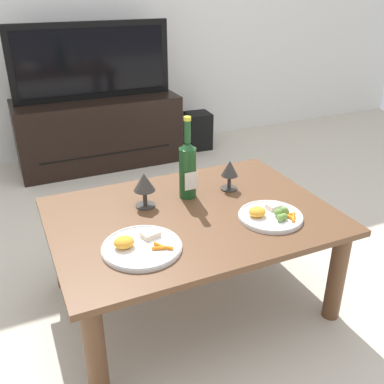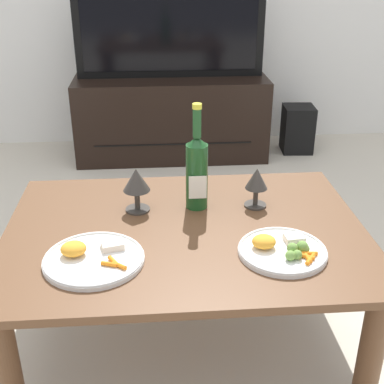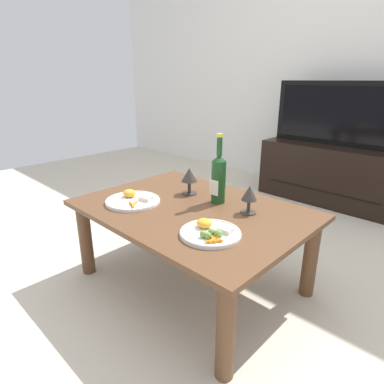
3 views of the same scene
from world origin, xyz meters
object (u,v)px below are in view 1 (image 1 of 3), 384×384
(dinner_plate_right, at_px, (271,215))
(wine_bottle, at_px, (188,167))
(goblet_right, at_px, (230,170))
(dinner_plate_left, at_px, (141,246))
(tv_screen, at_px, (92,61))
(goblet_left, at_px, (144,184))
(floor_speaker, at_px, (198,131))
(dining_table, at_px, (192,228))
(tv_stand, at_px, (99,131))

(dinner_plate_right, bearing_deg, wine_bottle, 124.97)
(goblet_right, height_order, dinner_plate_left, goblet_right)
(tv_screen, relative_size, goblet_right, 8.24)
(goblet_left, bearing_deg, dinner_plate_right, -35.87)
(dinner_plate_left, bearing_deg, floor_speaker, 59.63)
(dinner_plate_left, bearing_deg, dinner_plate_right, -0.35)
(dining_table, distance_m, tv_screen, 1.80)
(tv_screen, xyz_separation_m, goblet_right, (0.22, -1.62, -0.24))
(dinner_plate_right, bearing_deg, dinner_plate_left, 179.65)
(dinner_plate_left, distance_m, dinner_plate_right, 0.53)
(goblet_right, xyz_separation_m, dinner_plate_left, (-0.51, -0.30, -0.08))
(wine_bottle, height_order, goblet_left, wine_bottle)
(dinner_plate_right, bearing_deg, goblet_right, 93.97)
(dining_table, distance_m, tv_stand, 1.76)
(tv_stand, height_order, goblet_left, goblet_left)
(dinner_plate_left, bearing_deg, dining_table, 30.92)
(dining_table, distance_m, goblet_left, 0.26)
(tv_screen, distance_m, floor_speaker, 1.02)
(tv_stand, bearing_deg, dinner_plate_left, -98.75)
(dining_table, bearing_deg, goblet_right, 29.07)
(wine_bottle, bearing_deg, dinner_plate_left, -135.71)
(floor_speaker, xyz_separation_m, dinner_plate_right, (-0.58, -1.91, 0.30))
(tv_stand, height_order, floor_speaker, tv_stand)
(dining_table, distance_m, dinner_plate_right, 0.32)
(goblet_left, bearing_deg, floor_speaker, 58.20)
(wine_bottle, relative_size, goblet_right, 2.59)
(tv_stand, height_order, tv_screen, tv_screen)
(goblet_left, distance_m, goblet_right, 0.39)
(floor_speaker, distance_m, goblet_left, 1.93)
(floor_speaker, distance_m, goblet_right, 1.76)
(dining_table, relative_size, wine_bottle, 3.14)
(tv_screen, height_order, dinner_plate_left, tv_screen)
(dinner_plate_left, bearing_deg, wine_bottle, 44.29)
(floor_speaker, xyz_separation_m, wine_bottle, (-0.80, -1.60, 0.42))
(goblet_right, bearing_deg, dinner_plate_left, -149.95)
(dining_table, distance_m, wine_bottle, 0.26)
(dining_table, xyz_separation_m, goblet_left, (-0.15, 0.14, 0.17))
(tv_stand, distance_m, wine_bottle, 1.64)
(dining_table, height_order, tv_screen, tv_screen)
(tv_stand, bearing_deg, floor_speaker, -0.80)
(wine_bottle, relative_size, dinner_plate_left, 1.26)
(dinner_plate_right, bearing_deg, tv_stand, 97.04)
(tv_screen, xyz_separation_m, goblet_left, (-0.18, -1.62, -0.23))
(tv_stand, distance_m, goblet_left, 1.65)
(tv_stand, distance_m, floor_speaker, 0.83)
(dining_table, xyz_separation_m, tv_screen, (0.03, 1.75, 0.40))
(dining_table, xyz_separation_m, wine_bottle, (0.05, 0.15, 0.21))
(floor_speaker, xyz_separation_m, goblet_right, (-0.60, -1.61, 0.38))
(dining_table, bearing_deg, dinner_plate_left, -149.08)
(wine_bottle, xyz_separation_m, goblet_left, (-0.20, -0.01, -0.03))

